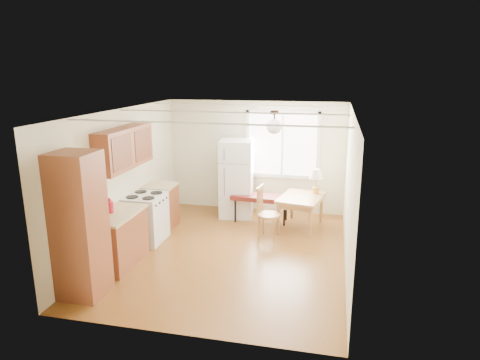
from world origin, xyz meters
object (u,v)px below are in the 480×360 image
(refrigerator, at_px, (236,178))
(chair, at_px, (264,208))
(bench, at_px, (261,198))
(dining_table, at_px, (301,201))

(refrigerator, relative_size, chair, 1.69)
(bench, distance_m, chair, 0.88)
(refrigerator, distance_m, dining_table, 1.55)
(refrigerator, xyz_separation_m, dining_table, (1.45, -0.45, -0.29))
(bench, bearing_deg, refrigerator, 160.58)
(bench, height_order, dining_table, dining_table)
(refrigerator, distance_m, chair, 1.40)
(refrigerator, relative_size, dining_table, 1.42)
(chair, bearing_deg, dining_table, 54.08)
(bench, distance_m, dining_table, 0.88)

